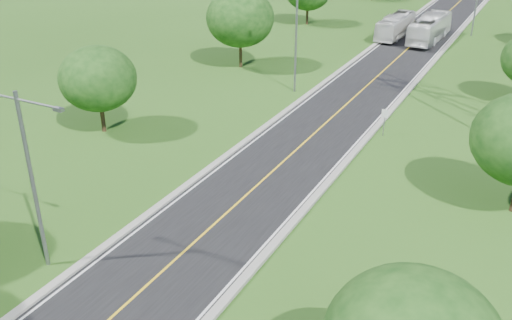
# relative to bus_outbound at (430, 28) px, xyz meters

# --- Properties ---
(ground) EXTENTS (260.00, 260.00, 0.00)m
(ground) POSITION_rel_bus_outbound_xyz_m (-1.43, -11.99, -1.76)
(ground) COLOR #254914
(ground) RESTS_ON ground
(road) EXTENTS (8.00, 150.00, 0.06)m
(road) POSITION_rel_bus_outbound_xyz_m (-1.43, -5.99, -1.73)
(road) COLOR black
(road) RESTS_ON ground
(curb_left) EXTENTS (0.50, 150.00, 0.22)m
(curb_left) POSITION_rel_bus_outbound_xyz_m (-5.68, -5.99, -1.65)
(curb_left) COLOR gray
(curb_left) RESTS_ON ground
(curb_right) EXTENTS (0.50, 150.00, 0.22)m
(curb_right) POSITION_rel_bus_outbound_xyz_m (2.82, -5.99, -1.65)
(curb_right) COLOR gray
(curb_right) RESTS_ON ground
(speed_limit_sign) EXTENTS (0.55, 0.09, 2.40)m
(speed_limit_sign) POSITION_rel_bus_outbound_xyz_m (3.77, -34.00, -0.16)
(speed_limit_sign) COLOR slate
(speed_limit_sign) RESTS_ON ground
(streetlight_near_left) EXTENTS (5.90, 0.25, 10.00)m
(streetlight_near_left) POSITION_rel_bus_outbound_xyz_m (-7.43, -59.99, 4.18)
(streetlight_near_left) COLOR slate
(streetlight_near_left) RESTS_ON ground
(streetlight_mid_left) EXTENTS (5.90, 0.25, 10.00)m
(streetlight_mid_left) POSITION_rel_bus_outbound_xyz_m (-7.43, -26.99, 4.18)
(streetlight_mid_left) COLOR slate
(streetlight_mid_left) RESTS_ON ground
(tree_lb) EXTENTS (6.30, 6.30, 7.33)m
(tree_lb) POSITION_rel_bus_outbound_xyz_m (-17.43, -43.99, 2.88)
(tree_lb) COLOR black
(tree_lb) RESTS_ON ground
(tree_lc) EXTENTS (7.56, 7.56, 8.79)m
(tree_lc) POSITION_rel_bus_outbound_xyz_m (-16.43, -21.99, 3.81)
(tree_lc) COLOR black
(tree_lc) RESTS_ON ground
(bus_outbound) EXTENTS (3.34, 12.32, 3.40)m
(bus_outbound) POSITION_rel_bus_outbound_xyz_m (0.00, 0.00, 0.00)
(bus_outbound) COLOR silver
(bus_outbound) RESTS_ON road
(bus_inbound) EXTENTS (2.84, 10.81, 2.99)m
(bus_inbound) POSITION_rel_bus_outbound_xyz_m (-4.63, 0.23, -0.21)
(bus_inbound) COLOR silver
(bus_inbound) RESTS_ON road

